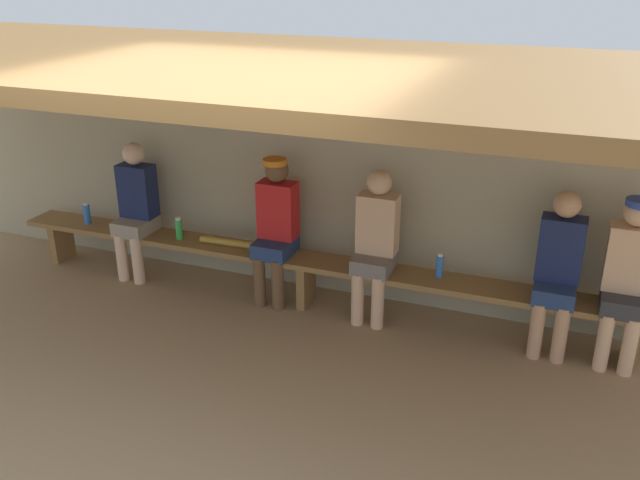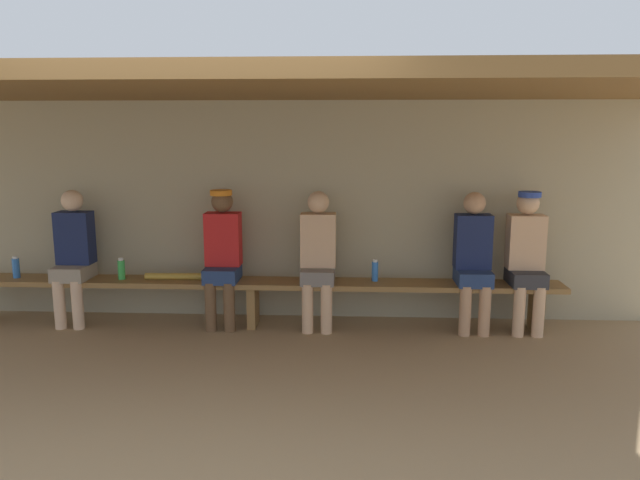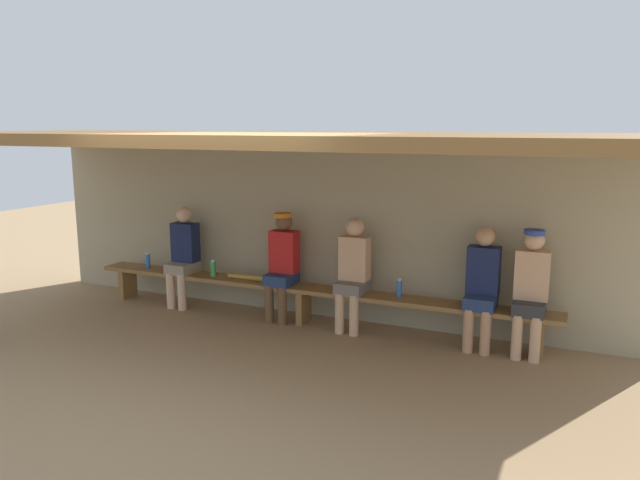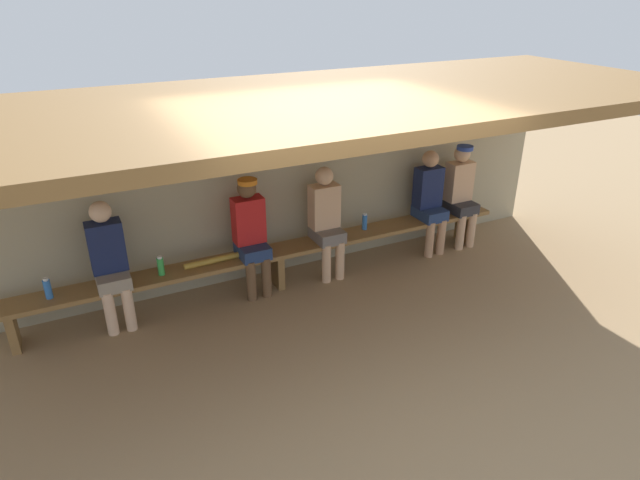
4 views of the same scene
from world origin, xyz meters
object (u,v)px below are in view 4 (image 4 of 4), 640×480
player_in_blue (461,191)px  player_leftmost (326,218)px  bench (277,255)px  baseball_bat (218,259)px  water_bottle_orange (48,289)px  water_bottle_clear (365,222)px  player_with_sunglasses (430,198)px  water_bottle_green (161,266)px  player_middle (251,231)px  player_near_post (109,260)px

player_in_blue → player_leftmost: bearing=-180.0°
bench → baseball_bat: 0.69m
bench → water_bottle_orange: 2.38m
player_in_blue → water_bottle_clear: bearing=178.2°
baseball_bat → player_leftmost: bearing=-2.0°
bench → player_leftmost: size_ratio=4.49×
player_with_sunglasses → water_bottle_green: bearing=-179.7°
player_with_sunglasses → water_bottle_orange: 4.50m
bench → player_middle: player_middle is taller
baseball_bat → bench: bearing=-2.2°
water_bottle_clear → baseball_bat: bearing=-178.5°
bench → water_bottle_green: (-1.30, -0.01, 0.17)m
baseball_bat → water_bottle_clear: bearing=-0.6°
player_with_sunglasses → water_bottle_green: player_with_sunglasses is taller
player_in_blue → player_leftmost: player_in_blue is taller
water_bottle_green → baseball_bat: bearing=1.3°
water_bottle_orange → water_bottle_clear: bearing=0.9°
player_leftmost → water_bottle_green: (-1.94, -0.02, -0.17)m
water_bottle_orange → water_bottle_green: (1.07, -0.01, -0.00)m
bench → player_in_blue: player_in_blue is taller
water_bottle_green → bench: bearing=0.6°
water_bottle_green → baseball_bat: (0.61, 0.01, -0.07)m
player_in_blue → water_bottle_green: size_ratio=6.29×
player_with_sunglasses → water_bottle_orange: bearing=-179.9°
player_in_blue → player_middle: same height
water_bottle_orange → baseball_bat: bearing=0.1°
water_bottle_clear → baseball_bat: water_bottle_clear is taller
player_near_post → player_middle: (1.49, 0.00, 0.02)m
player_with_sunglasses → water_bottle_green: 3.43m
bench → water_bottle_orange: bearing=-179.9°
bench → water_bottle_clear: 1.21m
water_bottle_orange → water_bottle_clear: 3.57m
player_in_blue → water_bottle_green: 3.93m
bench → player_with_sunglasses: (2.13, 0.00, 0.34)m
player_near_post → water_bottle_orange: player_near_post is taller
player_near_post → baseball_bat: player_near_post is taller
player_in_blue → water_bottle_clear: 1.44m
baseball_bat → player_in_blue: bearing=-2.1°
water_bottle_clear → player_with_sunglasses: bearing=-2.9°
player_in_blue → water_bottle_orange: bearing=-179.9°
water_bottle_orange → water_bottle_clear: size_ratio=1.03×
player_in_blue → player_near_post: player_in_blue is taller
player_in_blue → water_bottle_orange: player_in_blue is taller
water_bottle_green → water_bottle_clear: (2.49, 0.06, -0.00)m
player_with_sunglasses → water_bottle_green: (-3.43, -0.02, -0.17)m
player_leftmost → player_with_sunglasses: same height
player_leftmost → player_with_sunglasses: (1.49, 0.00, 0.00)m
player_with_sunglasses → baseball_bat: (-2.81, -0.00, -0.24)m
bench → player_leftmost: player_leftmost is taller
player_leftmost → water_bottle_clear: size_ratio=6.27×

